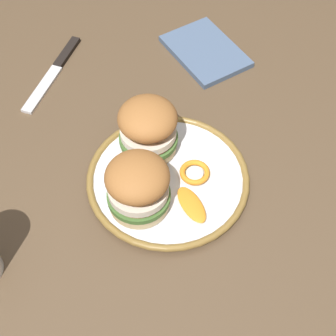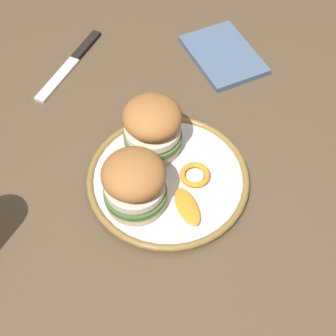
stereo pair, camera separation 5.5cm
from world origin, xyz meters
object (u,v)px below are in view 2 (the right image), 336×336
object	(u,v)px
dining_table	(163,188)
dinner_plate	(168,179)
sandwich_half_right	(152,126)
sandwich_half_left	(134,183)
table_knife	(74,60)

from	to	relation	value
dining_table	dinner_plate	distance (m)	0.11
dining_table	sandwich_half_right	world-z (taller)	sandwich_half_right
sandwich_half_right	dining_table	bearing A→B (deg)	45.31
dinner_plate	sandwich_half_left	world-z (taller)	sandwich_half_left
table_knife	dinner_plate	bearing A→B (deg)	40.36
dining_table	sandwich_half_left	bearing A→B (deg)	-16.39
dinner_plate	sandwich_half_right	world-z (taller)	sandwich_half_right
sandwich_half_right	dinner_plate	bearing A→B (deg)	29.08
sandwich_half_left	table_knife	size ratio (longest dim) A/B	0.50
sandwich_half_left	sandwich_half_right	bearing A→B (deg)	174.83
dining_table	table_knife	xyz separation A→B (m)	(-0.23, -0.21, 0.09)
sandwich_half_right	table_knife	distance (m)	0.29
table_knife	dining_table	bearing A→B (deg)	43.32
sandwich_half_left	sandwich_half_right	xyz separation A→B (m)	(-0.12, 0.01, 0.00)
table_knife	sandwich_half_left	bearing A→B (deg)	29.62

